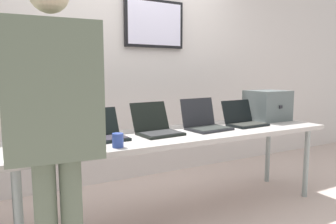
{
  "coord_description": "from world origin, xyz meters",
  "views": [
    {
      "loc": [
        -1.34,
        -2.19,
        1.23
      ],
      "look_at": [
        -0.15,
        -0.02,
        0.92
      ],
      "focal_mm": 32.79,
      "sensor_mm": 36.0,
      "label": 1
    }
  ],
  "objects_px": {
    "laptop_station_3": "(205,122)",
    "person": "(54,115)",
    "laptop_station_4": "(244,119)",
    "laptop_station_0": "(36,139)",
    "laptop_station_2": "(156,127)",
    "coffee_mug": "(118,140)",
    "laptop_station_1": "(102,132)",
    "equipment_box": "(267,105)",
    "workbench": "(183,138)"
  },
  "relations": [
    {
      "from": "laptop_station_3",
      "to": "person",
      "type": "xyz_separation_m",
      "value": [
        -1.37,
        -0.65,
        0.23
      ]
    },
    {
      "from": "laptop_station_2",
      "to": "coffee_mug",
      "type": "distance_m",
      "value": 0.53
    },
    {
      "from": "laptop_station_3",
      "to": "person",
      "type": "height_order",
      "value": "person"
    },
    {
      "from": "laptop_station_3",
      "to": "equipment_box",
      "type": "bearing_deg",
      "value": 7.53
    },
    {
      "from": "laptop_station_1",
      "to": "laptop_station_3",
      "type": "relative_size",
      "value": 0.88
    },
    {
      "from": "laptop_station_1",
      "to": "laptop_station_2",
      "type": "xyz_separation_m",
      "value": [
        0.45,
        -0.01,
        0.0
      ]
    },
    {
      "from": "laptop_station_4",
      "to": "coffee_mug",
      "type": "distance_m",
      "value": 1.4
    },
    {
      "from": "workbench",
      "to": "person",
      "type": "distance_m",
      "value": 1.32
    },
    {
      "from": "laptop_station_1",
      "to": "laptop_station_3",
      "type": "bearing_deg",
      "value": -1.16
    },
    {
      "from": "equipment_box",
      "to": "coffee_mug",
      "type": "bearing_deg",
      "value": -167.58
    },
    {
      "from": "workbench",
      "to": "laptop_station_2",
      "type": "xyz_separation_m",
      "value": [
        -0.23,
        0.04,
        0.11
      ]
    },
    {
      "from": "laptop_station_0",
      "to": "laptop_station_4",
      "type": "xyz_separation_m",
      "value": [
        1.85,
        -0.01,
        -0.0
      ]
    },
    {
      "from": "laptop_station_0",
      "to": "laptop_station_4",
      "type": "distance_m",
      "value": 1.85
    },
    {
      "from": "laptop_station_1",
      "to": "person",
      "type": "relative_size",
      "value": 0.21
    },
    {
      "from": "laptop_station_4",
      "to": "laptop_station_2",
      "type": "bearing_deg",
      "value": 178.87
    },
    {
      "from": "laptop_station_1",
      "to": "laptop_station_2",
      "type": "bearing_deg",
      "value": -1.0
    },
    {
      "from": "person",
      "to": "laptop_station_3",
      "type": "bearing_deg",
      "value": 25.48
    },
    {
      "from": "laptop_station_0",
      "to": "laptop_station_2",
      "type": "relative_size",
      "value": 0.91
    },
    {
      "from": "laptop_station_0",
      "to": "person",
      "type": "relative_size",
      "value": 0.2
    },
    {
      "from": "person",
      "to": "coffee_mug",
      "type": "xyz_separation_m",
      "value": [
        0.45,
        0.37,
        -0.25
      ]
    },
    {
      "from": "laptop_station_0",
      "to": "laptop_station_2",
      "type": "xyz_separation_m",
      "value": [
        0.92,
        0.01,
        0.0
      ]
    },
    {
      "from": "workbench",
      "to": "laptop_station_0",
      "type": "xyz_separation_m",
      "value": [
        -1.15,
        0.04,
        0.11
      ]
    },
    {
      "from": "person",
      "to": "laptop_station_1",
      "type": "bearing_deg",
      "value": 57.17
    },
    {
      "from": "laptop_station_2",
      "to": "person",
      "type": "relative_size",
      "value": 0.22
    },
    {
      "from": "laptop_station_0",
      "to": "person",
      "type": "height_order",
      "value": "person"
    },
    {
      "from": "laptop_station_3",
      "to": "laptop_station_2",
      "type": "bearing_deg",
      "value": 178.68
    },
    {
      "from": "workbench",
      "to": "laptop_station_3",
      "type": "height_order",
      "value": "laptop_station_3"
    },
    {
      "from": "laptop_station_1",
      "to": "coffee_mug",
      "type": "bearing_deg",
      "value": -86.57
    },
    {
      "from": "laptop_station_4",
      "to": "person",
      "type": "xyz_separation_m",
      "value": [
        -1.82,
        -0.64,
        0.24
      ]
    },
    {
      "from": "laptop_station_1",
      "to": "laptop_station_3",
      "type": "distance_m",
      "value": 0.93
    },
    {
      "from": "workbench",
      "to": "equipment_box",
      "type": "xyz_separation_m",
      "value": [
        1.14,
        0.15,
        0.21
      ]
    },
    {
      "from": "workbench",
      "to": "laptop_station_4",
      "type": "height_order",
      "value": "laptop_station_4"
    },
    {
      "from": "laptop_station_1",
      "to": "workbench",
      "type": "bearing_deg",
      "value": -4.12
    },
    {
      "from": "laptop_station_0",
      "to": "equipment_box",
      "type": "bearing_deg",
      "value": 2.83
    },
    {
      "from": "laptop_station_4",
      "to": "coffee_mug",
      "type": "height_order",
      "value": "laptop_station_4"
    },
    {
      "from": "laptop_station_0",
      "to": "laptop_station_4",
      "type": "relative_size",
      "value": 0.9
    },
    {
      "from": "workbench",
      "to": "laptop_station_0",
      "type": "bearing_deg",
      "value": 178.24
    },
    {
      "from": "laptop_station_0",
      "to": "laptop_station_3",
      "type": "distance_m",
      "value": 1.4
    },
    {
      "from": "laptop_station_1",
      "to": "coffee_mug",
      "type": "xyz_separation_m",
      "value": [
        0.02,
        -0.3,
        -0.01
      ]
    },
    {
      "from": "laptop_station_2",
      "to": "laptop_station_3",
      "type": "bearing_deg",
      "value": -1.32
    },
    {
      "from": "laptop_station_1",
      "to": "laptop_station_0",
      "type": "bearing_deg",
      "value": -178.26
    },
    {
      "from": "laptop_station_1",
      "to": "laptop_station_2",
      "type": "distance_m",
      "value": 0.45
    },
    {
      "from": "workbench",
      "to": "coffee_mug",
      "type": "xyz_separation_m",
      "value": [
        -0.67,
        -0.25,
        0.1
      ]
    },
    {
      "from": "laptop_station_2",
      "to": "laptop_station_3",
      "type": "height_order",
      "value": "laptop_station_3"
    },
    {
      "from": "laptop_station_3",
      "to": "laptop_station_0",
      "type": "bearing_deg",
      "value": 179.8
    },
    {
      "from": "laptop_station_0",
      "to": "coffee_mug",
      "type": "bearing_deg",
      "value": -30.62
    },
    {
      "from": "equipment_box",
      "to": "laptop_station_2",
      "type": "xyz_separation_m",
      "value": [
        -1.37,
        -0.11,
        -0.1
      ]
    },
    {
      "from": "workbench",
      "to": "laptop_station_3",
      "type": "bearing_deg",
      "value": 6.96
    },
    {
      "from": "laptop_station_4",
      "to": "person",
      "type": "relative_size",
      "value": 0.22
    },
    {
      "from": "workbench",
      "to": "equipment_box",
      "type": "bearing_deg",
      "value": 7.41
    }
  ]
}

